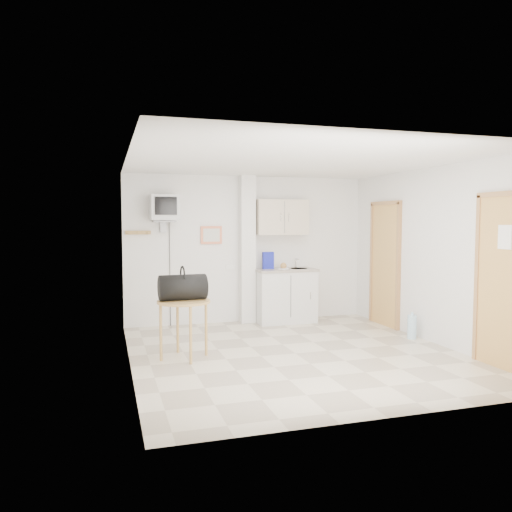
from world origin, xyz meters
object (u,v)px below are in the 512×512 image
object	(u,v)px
crt_television	(164,208)
round_table	(184,308)
duffel_bag	(183,287)
water_bottle	(412,327)

from	to	relation	value
crt_television	round_table	bearing A→B (deg)	-89.42
round_table	duffel_bag	size ratio (longest dim) A/B	1.22
round_table	duffel_bag	xyz separation A→B (m)	(-0.00, 0.04, 0.26)
round_table	crt_television	bearing A→B (deg)	90.58
round_table	water_bottle	xyz separation A→B (m)	(3.38, 0.07, -0.47)
round_table	duffel_bag	distance (m)	0.26
water_bottle	duffel_bag	bearing A→B (deg)	-179.35
duffel_bag	crt_television	bearing A→B (deg)	86.48
crt_television	water_bottle	world-z (taller)	crt_television
crt_television	duffel_bag	xyz separation A→B (m)	(0.01, -1.78, -1.03)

